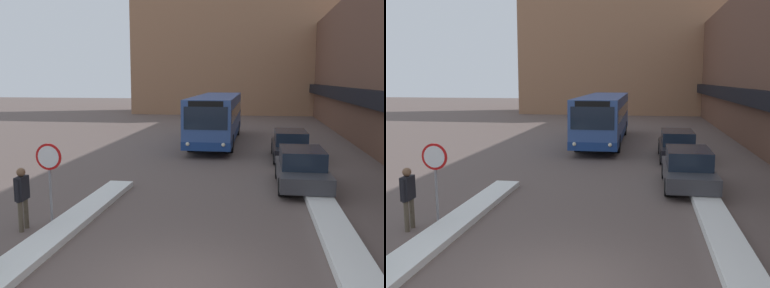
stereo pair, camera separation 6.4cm
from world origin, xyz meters
TOP-DOWN VIEW (x-y plane):
  - ground_plane at (0.00, 0.00)m, footprint 160.00×160.00m
  - building_row_right at (9.98, 24.00)m, footprint 5.50×60.00m
  - building_backdrop_far at (0.00, 44.25)m, footprint 26.00×8.00m
  - snow_bank_left at (-3.60, 3.02)m, footprint 0.90×9.35m
  - snow_bank_right at (3.60, 3.49)m, footprint 0.90×8.68m
  - city_bus at (-1.06, 19.50)m, footprint 2.56×12.28m
  - parked_car_front at (3.20, 8.50)m, footprint 1.83×4.32m
  - parked_car_middle at (3.20, 14.32)m, footprint 1.81×4.76m
  - stop_sign at (-4.29, 3.35)m, footprint 0.76×0.08m
  - pedestrian at (-4.70, 2.58)m, footprint 0.24×0.56m

SIDE VIEW (x-z plane):
  - ground_plane at x=0.00m, z-range 0.00..0.00m
  - snow_bank_left at x=-3.60m, z-range 0.00..0.18m
  - snow_bank_right at x=3.60m, z-range 0.00..0.23m
  - parked_car_middle at x=3.20m, z-range 0.00..1.45m
  - parked_car_front at x=3.20m, z-range 0.00..1.47m
  - pedestrian at x=-4.70m, z-range 0.17..1.90m
  - city_bus at x=-1.06m, z-range 0.14..3.16m
  - stop_sign at x=-4.29m, z-range 0.51..2.79m
  - building_row_right at x=9.98m, z-range -0.02..9.89m
  - building_backdrop_far at x=0.00m, z-range 0.00..15.23m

